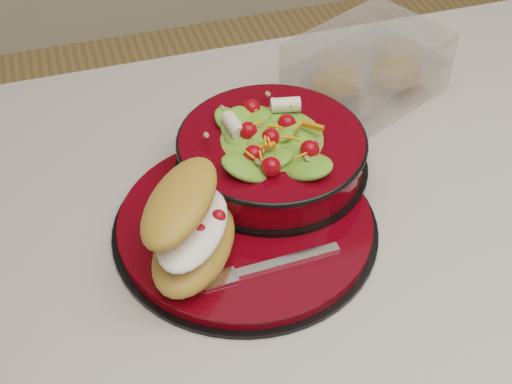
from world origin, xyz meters
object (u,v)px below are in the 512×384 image
object	(u,v)px
salad_bowl	(272,146)
island_counter	(401,353)
fork	(267,266)
croissant	(192,227)
pastry_box	(367,69)
dinner_plate	(246,224)

from	to	relation	value
salad_bowl	island_counter	bearing A→B (deg)	-9.26
fork	croissant	bearing A→B (deg)	57.22
fork	pastry_box	size ratio (longest dim) A/B	0.64
salad_bowl	fork	bearing A→B (deg)	-110.13
dinner_plate	fork	world-z (taller)	fork
croissant	fork	size ratio (longest dim) A/B	1.15
island_counter	pastry_box	bearing A→B (deg)	103.05
dinner_plate	pastry_box	distance (m)	0.34
fork	pastry_box	world-z (taller)	pastry_box
dinner_plate	croissant	xyz separation A→B (m)	(-0.07, -0.04, 0.05)
dinner_plate	croissant	distance (m)	0.10
salad_bowl	croissant	distance (m)	0.17
salad_bowl	pastry_box	bearing A→B (deg)	36.05
croissant	fork	distance (m)	0.10
croissant	pastry_box	bearing A→B (deg)	-19.63
island_counter	salad_bowl	bearing A→B (deg)	170.74
dinner_plate	fork	size ratio (longest dim) A/B	1.98
croissant	dinner_plate	bearing A→B (deg)	-31.18
dinner_plate	fork	bearing A→B (deg)	-90.01
dinner_plate	pastry_box	xyz separation A→B (m)	(0.25, 0.22, 0.03)
dinner_plate	salad_bowl	xyz separation A→B (m)	(0.06, 0.08, 0.05)
croissant	salad_bowl	bearing A→B (deg)	-16.57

